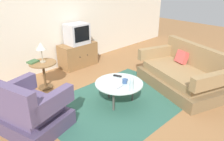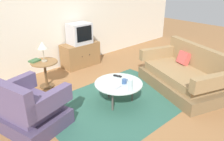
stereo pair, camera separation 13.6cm
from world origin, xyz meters
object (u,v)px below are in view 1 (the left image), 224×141
(armchair, at_px, (30,112))
(vase, at_px, (132,83))
(tv_stand, at_px, (78,55))
(tv_remote_silver, at_px, (119,87))
(side_table, at_px, (44,70))
(television, at_px, (77,34))
(table_lamp, at_px, (41,47))
(tv_remote_dark, at_px, (117,76))
(mug, at_px, (125,81))
(book, at_px, (33,62))
(coffee_table, at_px, (119,84))
(couch, at_px, (182,75))

(armchair, relative_size, vase, 3.88)
(armchair, bearing_deg, tv_stand, 112.53)
(tv_stand, height_order, tv_remote_silver, tv_stand)
(side_table, distance_m, television, 1.39)
(table_lamp, height_order, vase, table_lamp)
(side_table, xyz_separation_m, table_lamp, (0.01, 0.01, 0.48))
(table_lamp, bearing_deg, tv_stand, 21.86)
(tv_remote_dark, bearing_deg, armchair, -117.10)
(television, bearing_deg, vase, -105.12)
(television, distance_m, mug, 2.16)
(vase, relative_size, book, 1.20)
(coffee_table, distance_m, mug, 0.13)
(armchair, height_order, tv_remote_silver, armchair)
(armchair, height_order, mug, armchair)
(side_table, bearing_deg, vase, -71.98)
(mug, bearing_deg, television, 76.24)
(mug, bearing_deg, tv_stand, 76.32)
(tv_stand, distance_m, television, 0.55)
(couch, distance_m, tv_remote_silver, 1.54)
(vase, xyz_separation_m, tv_remote_silver, (-0.07, 0.22, -0.13))
(couch, distance_m, table_lamp, 2.89)
(armchair, bearing_deg, tv_remote_dark, 68.42)
(tv_stand, relative_size, table_lamp, 2.26)
(television, xyz_separation_m, table_lamp, (-1.21, -0.47, 0.04))
(vase, bearing_deg, tv_remote_dark, 67.04)
(couch, xyz_separation_m, mug, (-1.29, 0.41, 0.16))
(armchair, height_order, side_table, armchair)
(side_table, height_order, television, television)
(mug, bearing_deg, tv_remote_dark, 69.14)
(armchair, height_order, couch, armchair)
(armchair, height_order, coffee_table, armchair)
(coffee_table, xyz_separation_m, book, (-0.79, 1.63, 0.20))
(side_table, relative_size, tv_remote_silver, 3.45)
(vase, bearing_deg, tv_stand, 74.96)
(tv_remote_silver, distance_m, book, 1.89)
(tv_stand, bearing_deg, tv_remote_dark, -102.45)
(vase, distance_m, book, 2.11)
(side_table, height_order, tv_stand, tv_stand)
(vase, xyz_separation_m, mug, (0.12, 0.26, -0.10))
(armchair, distance_m, tv_remote_silver, 1.46)
(television, relative_size, table_lamp, 1.28)
(armchair, bearing_deg, couch, 57.47)
(television, bearing_deg, tv_remote_silver, -108.30)
(coffee_table, bearing_deg, couch, -19.92)
(armchair, bearing_deg, table_lamp, 127.34)
(tv_remote_dark, height_order, tv_remote_silver, same)
(table_lamp, height_order, tv_remote_dark, table_lamp)
(armchair, bearing_deg, vase, 47.57)
(side_table, bearing_deg, tv_stand, 22.12)
(table_lamp, bearing_deg, book, 139.20)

